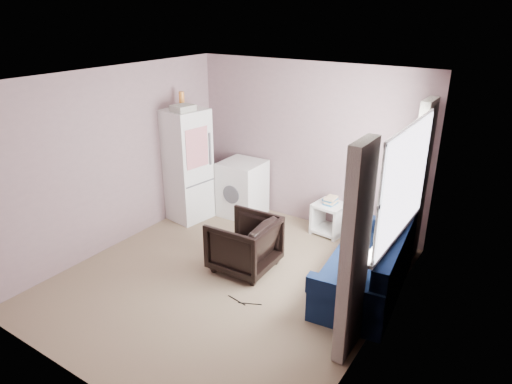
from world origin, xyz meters
TOP-DOWN VIEW (x-y plane):
  - room at (0.02, 0.01)m, footprint 3.84×4.24m
  - armchair at (0.03, 0.34)m, footprint 0.75×0.79m
  - fridge at (-1.63, 1.15)m, footprint 0.71×0.70m
  - washing_machine at (-0.95, 1.72)m, footprint 0.65×0.67m
  - side_table at (0.54, 1.88)m, footprint 0.48×0.48m
  - sofa at (1.59, 0.73)m, footprint 1.03×1.92m
  - window_dressing at (1.78, 0.70)m, footprint 0.17×2.62m
  - floor_cables at (0.46, -0.30)m, footprint 0.44×0.13m

SIDE VIEW (x-z plane):
  - floor_cables at x=0.46m, z-range 0.00..0.01m
  - side_table at x=0.54m, z-range -0.02..0.58m
  - sofa at x=1.59m, z-range -0.11..0.71m
  - armchair at x=0.03m, z-range 0.00..0.79m
  - washing_machine at x=-0.95m, z-range 0.02..0.93m
  - fridge at x=-1.63m, z-range -0.11..1.92m
  - window_dressing at x=1.78m, z-range 0.02..2.20m
  - room at x=0.02m, z-range -0.02..2.52m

